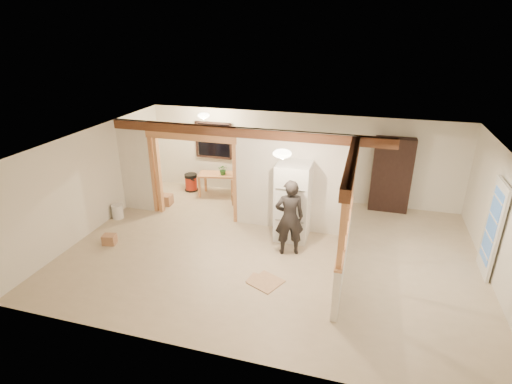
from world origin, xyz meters
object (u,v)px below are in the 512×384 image
(shop_vac, at_px, (191,182))
(bookshelf, at_px, (391,175))
(refrigerator, at_px, (293,201))
(woman, at_px, (289,218))
(work_table, at_px, (218,185))

(shop_vac, bearing_deg, bookshelf, 2.14)
(refrigerator, bearing_deg, shop_vac, 150.37)
(woman, height_order, shop_vac, woman)
(shop_vac, xyz_separation_m, bookshelf, (5.80, 0.22, 0.75))
(woman, bearing_deg, work_table, -63.96)
(woman, xyz_separation_m, shop_vac, (-3.63, 2.76, -0.60))
(refrigerator, bearing_deg, woman, -84.78)
(woman, distance_m, work_table, 3.76)
(work_table, bearing_deg, refrigerator, -47.63)
(woman, distance_m, shop_vac, 4.60)
(work_table, xyz_separation_m, bookshelf, (4.84, 0.38, 0.67))
(woman, relative_size, work_table, 1.55)
(refrigerator, height_order, bookshelf, bookshelf)
(refrigerator, distance_m, bookshelf, 3.17)
(work_table, xyz_separation_m, shop_vac, (-0.97, 0.17, -0.08))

